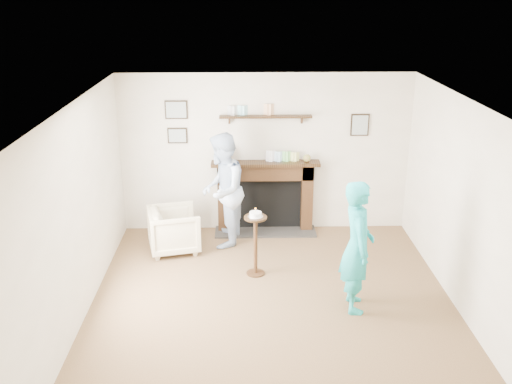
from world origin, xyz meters
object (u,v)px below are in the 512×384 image
(armchair, at_px, (175,250))
(woman, at_px, (353,306))
(pedestal_table, at_px, (256,234))
(man, at_px, (223,243))

(armchair, xyz_separation_m, woman, (2.37, -1.65, 0.00))
(armchair, bearing_deg, woman, -138.32)
(woman, distance_m, pedestal_table, 1.59)
(man, xyz_separation_m, woman, (1.65, -1.86, 0.00))
(pedestal_table, bearing_deg, man, 115.46)
(armchair, relative_size, woman, 0.44)
(man, distance_m, pedestal_table, 1.24)
(armchair, distance_m, woman, 2.88)
(man, relative_size, pedestal_table, 1.78)
(man, xyz_separation_m, pedestal_table, (0.47, -0.99, 0.60))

